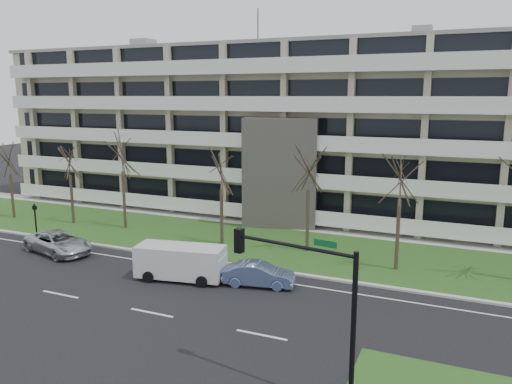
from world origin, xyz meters
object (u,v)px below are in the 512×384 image
at_px(silver_pickup, 59,242).
at_px(white_van, 182,259).
at_px(traffic_signal, 310,294).
at_px(pedestrian_signal, 35,218).
at_px(blue_sedan, 259,274).

bearing_deg(silver_pickup, white_van, -81.20).
distance_m(white_van, traffic_signal, 13.36).
bearing_deg(traffic_signal, pedestrian_signal, 166.43).
xyz_separation_m(silver_pickup, pedestrian_signal, (-3.64, 1.52, 1.07)).
relative_size(white_van, traffic_signal, 0.93).
bearing_deg(blue_sedan, pedestrian_signal, 73.49).
height_order(blue_sedan, pedestrian_signal, pedestrian_signal).
bearing_deg(pedestrian_signal, traffic_signal, -15.66).
height_order(traffic_signal, pedestrian_signal, traffic_signal).
height_order(white_van, traffic_signal, traffic_signal).
xyz_separation_m(silver_pickup, traffic_signal, (20.85, -8.98, 3.06)).
relative_size(blue_sedan, traffic_signal, 0.70).
height_order(silver_pickup, blue_sedan, silver_pickup).
relative_size(traffic_signal, pedestrian_signal, 2.05).
relative_size(blue_sedan, pedestrian_signal, 1.43).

